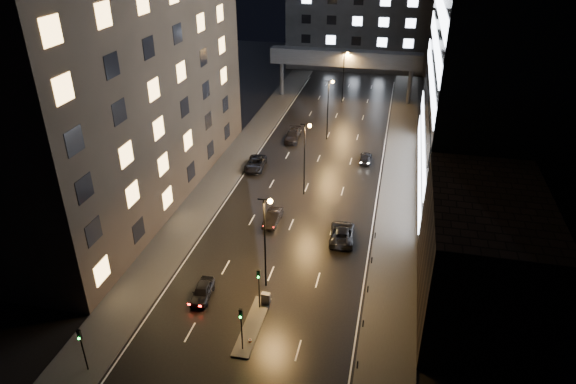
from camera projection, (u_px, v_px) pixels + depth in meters
name	position (u px, v px, depth m)	size (l,w,h in m)	color
ground	(319.00, 158.00, 79.74)	(160.00, 160.00, 0.00)	black
sidewalk_left	(232.00, 164.00, 77.82)	(5.00, 110.00, 0.15)	#383533
sidewalk_right	(399.00, 180.00, 72.99)	(5.00, 110.00, 0.15)	#383533
building_left	(114.00, 42.00, 60.88)	(15.00, 48.00, 40.00)	#2D2319
building_right_low	(481.00, 257.00, 46.38)	(10.00, 18.00, 12.00)	black
building_right_glass	(526.00, 18.00, 60.82)	(20.00, 36.00, 45.00)	black
building_far	(361.00, 14.00, 123.68)	(34.00, 14.00, 25.00)	#333335
skybridge	(345.00, 59.00, 101.58)	(30.00, 3.00, 10.00)	#333335
median_island	(252.00, 326.00, 46.98)	(1.60, 8.00, 0.15)	#383533
traffic_signal_near	(259.00, 283.00, 47.70)	(0.28, 0.34, 4.40)	black
traffic_signal_far	(241.00, 323.00, 42.97)	(0.28, 0.34, 4.40)	black
traffic_signal_corner	(82.00, 344.00, 41.03)	(0.28, 0.34, 4.40)	black
bollard_row	(366.00, 306.00, 48.76)	(0.12, 25.12, 0.90)	black
streetlight_near	(266.00, 232.00, 49.13)	(1.45, 0.50, 10.15)	black
streetlight_mid_a	(306.00, 150.00, 66.32)	(1.45, 0.50, 10.15)	black
streetlight_mid_b	(329.00, 102.00, 83.51)	(1.45, 0.50, 10.15)	black
streetlight_far	(344.00, 71.00, 100.70)	(1.45, 0.50, 10.15)	black
car_away_a	(202.00, 291.00, 50.28)	(1.71, 4.24, 1.45)	black
car_away_b	(273.00, 218.00, 62.57)	(1.57, 4.50, 1.48)	black
car_away_c	(255.00, 164.00, 76.18)	(2.59, 5.63, 1.56)	black
car_away_d	(293.00, 136.00, 85.87)	(2.28, 5.62, 1.63)	black
car_toward_a	(342.00, 233.00, 59.33)	(2.72, 5.90, 1.64)	black
car_toward_b	(366.00, 158.00, 78.38)	(1.78, 4.38, 1.27)	black
utility_cabinet	(266.00, 298.00, 49.41)	(0.83, 0.50, 1.12)	#515154
cone_b	(250.00, 340.00, 45.06)	(0.38, 0.38, 0.55)	#FF540D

